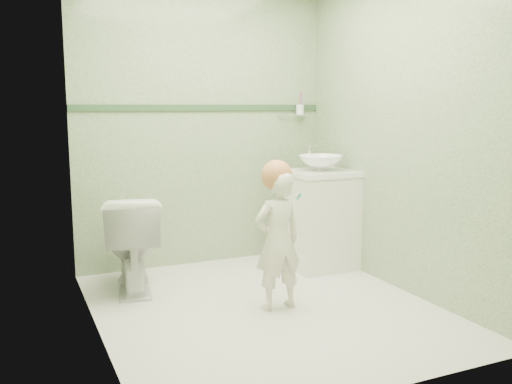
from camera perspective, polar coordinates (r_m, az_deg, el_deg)
name	(u,v)px	position (r m, az deg, el deg)	size (l,w,h in m)	color
ground	(265,308)	(3.88, 0.93, -11.78)	(2.50, 2.50, 0.00)	silver
room_shell	(265,132)	(3.63, 0.98, 6.22)	(2.50, 2.54, 2.40)	gray
trim_stripe	(203,108)	(4.78, -5.43, 8.62)	(2.20, 0.02, 0.05)	#2D4C2D
vanity	(320,221)	(4.74, 6.54, -2.96)	(0.52, 0.50, 0.80)	white
counter	(321,173)	(4.68, 6.63, 1.96)	(0.54, 0.52, 0.04)	white
basin	(321,163)	(4.67, 6.65, 2.99)	(0.37, 0.37, 0.13)	white
faucet	(310,152)	(4.82, 5.54, 4.14)	(0.03, 0.13, 0.18)	silver
cup_holder	(299,110)	(5.09, 4.44, 8.40)	(0.26, 0.07, 0.21)	silver
toilet	(132,242)	(4.24, -12.63, -5.07)	(0.40, 0.71, 0.72)	white
toddler	(278,241)	(3.74, 2.26, -5.01)	(0.34, 0.23, 0.94)	beige
hair_cap	(277,176)	(3.68, 2.13, 1.70)	(0.21, 0.21, 0.21)	#BA7240
teal_toothbrush	(298,196)	(3.60, 4.29, -0.41)	(0.11, 0.13, 0.08)	#127F7B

